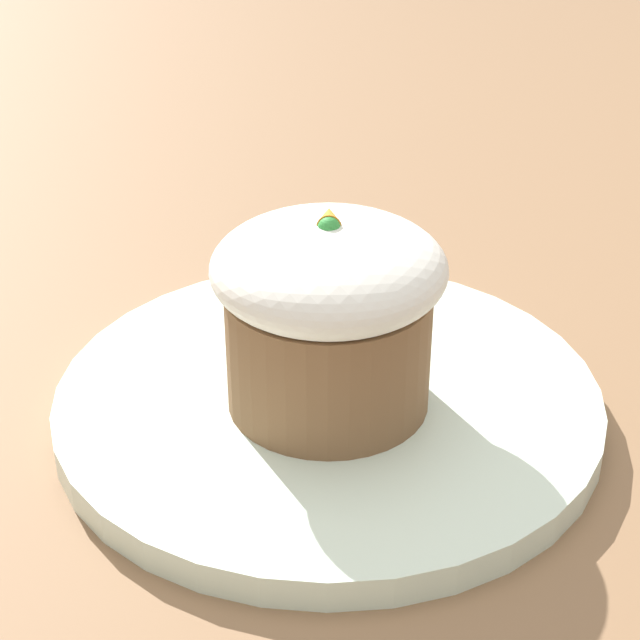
{
  "coord_description": "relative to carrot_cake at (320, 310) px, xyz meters",
  "views": [
    {
      "loc": [
        -0.44,
        -0.0,
        0.31
      ],
      "look_at": [
        -0.01,
        0.0,
        0.06
      ],
      "focal_mm": 60.0,
      "sensor_mm": 36.0,
      "label": 1
    }
  ],
  "objects": [
    {
      "name": "spoon",
      "position": [
        0.03,
        0.02,
        -0.05
      ],
      "size": [
        0.14,
        0.04,
        0.01
      ],
      "color": "#B7B7BC",
      "rests_on": "dessert_plate"
    },
    {
      "name": "carrot_cake",
      "position": [
        0.0,
        0.0,
        0.0
      ],
      "size": [
        0.11,
        0.11,
        0.1
      ],
      "color": "brown",
      "rests_on": "dessert_plate"
    },
    {
      "name": "dessert_plate",
      "position": [
        0.01,
        -0.0,
        -0.06
      ],
      "size": [
        0.27,
        0.27,
        0.02
      ],
      "color": "silver",
      "rests_on": "ground_plane"
    },
    {
      "name": "ground_plane",
      "position": [
        0.01,
        -0.0,
        -0.07
      ],
      "size": [
        4.0,
        4.0,
        0.0
      ],
      "primitive_type": "plane",
      "color": "#846042"
    }
  ]
}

